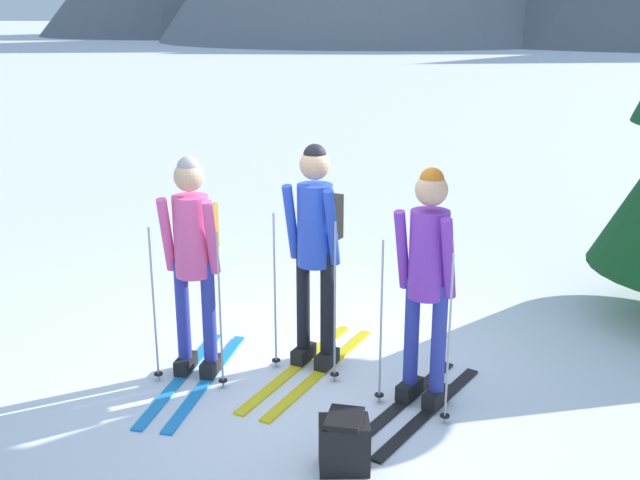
# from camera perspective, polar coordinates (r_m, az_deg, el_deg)

# --- Properties ---
(ground_plane) EXTENTS (400.00, 400.00, 0.00)m
(ground_plane) POSITION_cam_1_polar(r_m,az_deg,el_deg) (6.17, -1.07, -10.31)
(ground_plane) COLOR white
(skier_in_pink) EXTENTS (0.61, 1.66, 1.79)m
(skier_in_pink) POSITION_cam_1_polar(r_m,az_deg,el_deg) (5.92, -9.56, -1.08)
(skier_in_pink) COLOR #1E84D1
(skier_in_pink) RESTS_ON ground
(skier_in_blue) EXTENTS (0.77, 1.80, 1.86)m
(skier_in_blue) POSITION_cam_1_polar(r_m,az_deg,el_deg) (5.97, -0.34, -0.25)
(skier_in_blue) COLOR yellow
(skier_in_blue) RESTS_ON ground
(skier_in_purple) EXTENTS (0.88, 1.57, 1.80)m
(skier_in_purple) POSITION_cam_1_polar(r_m,az_deg,el_deg) (5.43, 8.09, -2.84)
(skier_in_purple) COLOR black
(skier_in_purple) RESTS_ON ground
(backpack_on_snow_front) EXTENTS (0.37, 0.31, 0.38)m
(backpack_on_snow_front) POSITION_cam_1_polar(r_m,az_deg,el_deg) (4.98, 1.84, -15.08)
(backpack_on_snow_front) COLOR black
(backpack_on_snow_front) RESTS_ON ground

